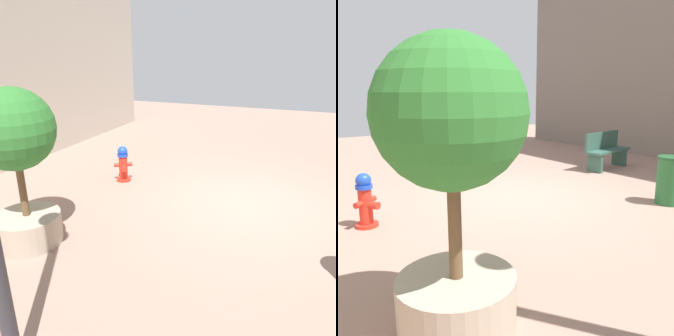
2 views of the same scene
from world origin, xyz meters
TOP-DOWN VIEW (x-y plane):
  - ground_plane at (0.00, 0.00)m, footprint 23.40×23.40m
  - fire_hydrant at (2.89, -0.13)m, footprint 0.39×0.38m
  - bench_near at (-3.35, -0.65)m, footprint 1.58×0.64m
  - planter_tree at (2.95, 2.71)m, footprint 1.18×1.18m
  - trash_bin at (-1.76, 1.96)m, footprint 0.47×0.47m

SIDE VIEW (x-z plane):
  - ground_plane at x=0.00m, z-range 0.00..0.00m
  - fire_hydrant at x=2.89m, z-range 0.00..0.82m
  - trash_bin at x=-1.76m, z-range 0.00..0.86m
  - bench_near at x=-3.35m, z-range 0.01..0.96m
  - planter_tree at x=2.95m, z-range 0.26..2.65m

